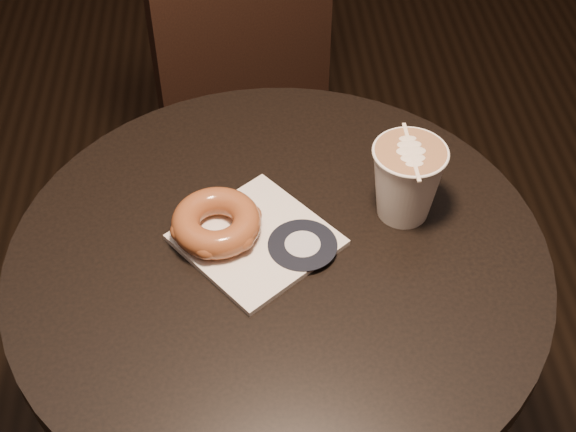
{
  "coord_description": "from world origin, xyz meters",
  "views": [
    {
      "loc": [
        -0.04,
        -0.68,
        1.52
      ],
      "look_at": [
        0.01,
        0.03,
        0.79
      ],
      "focal_mm": 50.0,
      "sensor_mm": 36.0,
      "label": 1
    }
  ],
  "objects_px": {
    "chair": "(264,121)",
    "pastry_bag": "(257,240)",
    "cafe_table": "(279,343)",
    "doughnut": "(216,222)",
    "latte_cup": "(406,182)"
  },
  "relations": [
    {
      "from": "cafe_table",
      "to": "doughnut",
      "type": "bearing_deg",
      "value": 156.8
    },
    {
      "from": "cafe_table",
      "to": "chair",
      "type": "relative_size",
      "value": 0.82
    },
    {
      "from": "cafe_table",
      "to": "pastry_bag",
      "type": "xyz_separation_m",
      "value": [
        -0.03,
        0.02,
        0.2
      ]
    },
    {
      "from": "pastry_bag",
      "to": "doughnut",
      "type": "bearing_deg",
      "value": 126.53
    },
    {
      "from": "cafe_table",
      "to": "chair",
      "type": "bearing_deg",
      "value": 89.42
    },
    {
      "from": "chair",
      "to": "doughnut",
      "type": "height_order",
      "value": "chair"
    },
    {
      "from": "pastry_bag",
      "to": "latte_cup",
      "type": "bearing_deg",
      "value": -26.7
    },
    {
      "from": "cafe_table",
      "to": "doughnut",
      "type": "relative_size",
      "value": 6.43
    },
    {
      "from": "chair",
      "to": "doughnut",
      "type": "relative_size",
      "value": 7.87
    },
    {
      "from": "doughnut",
      "to": "latte_cup",
      "type": "relative_size",
      "value": 1.08
    },
    {
      "from": "cafe_table",
      "to": "latte_cup",
      "type": "relative_size",
      "value": 6.92
    },
    {
      "from": "cafe_table",
      "to": "latte_cup",
      "type": "distance_m",
      "value": 0.31
    },
    {
      "from": "cafe_table",
      "to": "latte_cup",
      "type": "height_order",
      "value": "latte_cup"
    },
    {
      "from": "pastry_bag",
      "to": "chair",
      "type": "bearing_deg",
      "value": 47.91
    },
    {
      "from": "chair",
      "to": "pastry_bag",
      "type": "bearing_deg",
      "value": -116.16
    }
  ]
}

